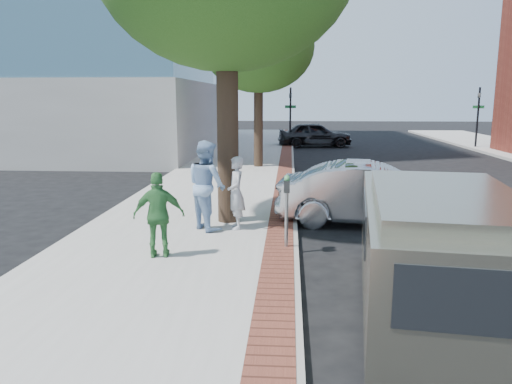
# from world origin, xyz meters

# --- Properties ---
(ground) EXTENTS (120.00, 120.00, 0.00)m
(ground) POSITION_xyz_m (0.00, 0.00, 0.00)
(ground) COLOR black
(ground) RESTS_ON ground
(sidewalk) EXTENTS (5.00, 60.00, 0.15)m
(sidewalk) POSITION_xyz_m (-1.50, 8.00, 0.07)
(sidewalk) COLOR #9E9991
(sidewalk) RESTS_ON ground
(brick_strip) EXTENTS (0.60, 60.00, 0.01)m
(brick_strip) POSITION_xyz_m (0.70, 8.00, 0.15)
(brick_strip) COLOR brown
(brick_strip) RESTS_ON sidewalk
(curb) EXTENTS (0.10, 60.00, 0.15)m
(curb) POSITION_xyz_m (1.05, 8.00, 0.07)
(curb) COLOR gray
(curb) RESTS_ON ground
(office_base) EXTENTS (18.20, 22.20, 4.00)m
(office_base) POSITION_xyz_m (-13.00, 22.00, 2.00)
(office_base) COLOR gray
(office_base) RESTS_ON ground
(signal_near) EXTENTS (0.70, 0.15, 3.80)m
(signal_near) POSITION_xyz_m (0.90, 22.00, 2.25)
(signal_near) COLOR black
(signal_near) RESTS_ON ground
(signal_far) EXTENTS (0.70, 0.15, 3.80)m
(signal_far) POSITION_xyz_m (12.50, 22.00, 2.25)
(signal_far) COLOR black
(signal_far) RESTS_ON ground
(tree_far) EXTENTS (4.80, 4.80, 7.14)m
(tree_far) POSITION_xyz_m (-0.50, 12.00, 5.30)
(tree_far) COLOR black
(tree_far) RESTS_ON sidewalk
(parking_meter) EXTENTS (0.12, 0.32, 1.47)m
(parking_meter) POSITION_xyz_m (0.85, -0.23, 1.21)
(parking_meter) COLOR gray
(parking_meter) RESTS_ON sidewalk
(person_gray) EXTENTS (0.55, 0.70, 1.69)m
(person_gray) POSITION_xyz_m (-0.33, 1.16, 0.99)
(person_gray) COLOR #B0B0B5
(person_gray) RESTS_ON sidewalk
(person_officer) EXTENTS (1.24, 1.27, 2.06)m
(person_officer) POSITION_xyz_m (-1.00, 1.12, 1.18)
(person_officer) COLOR #88AAD3
(person_officer) RESTS_ON sidewalk
(person_green) EXTENTS (1.02, 0.56, 1.64)m
(person_green) POSITION_xyz_m (-1.56, -1.03, 0.97)
(person_green) COLOR #387C3D
(person_green) RESTS_ON sidewalk
(sedan_silver) EXTENTS (4.93, 2.27, 1.57)m
(sedan_silver) POSITION_xyz_m (3.00, 2.30, 0.78)
(sedan_silver) COLOR #ACAFB3
(sedan_silver) RESTS_ON ground
(bg_car) EXTENTS (4.92, 2.37, 1.62)m
(bg_car) POSITION_xyz_m (2.51, 22.69, 0.81)
(bg_car) COLOR black
(bg_car) RESTS_ON ground
(van) EXTENTS (2.68, 5.48, 1.95)m
(van) POSITION_xyz_m (3.02, -2.99, 1.07)
(van) COLOR gray
(van) RESTS_ON ground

